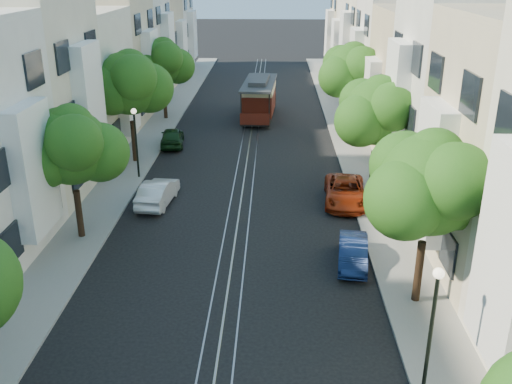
# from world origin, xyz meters

# --- Properties ---
(ground) EXTENTS (200.00, 200.00, 0.00)m
(ground) POSITION_xyz_m (0.00, 28.00, 0.00)
(ground) COLOR black
(ground) RESTS_ON ground
(sidewalk_east) EXTENTS (2.50, 80.00, 0.12)m
(sidewalk_east) POSITION_xyz_m (7.25, 28.00, 0.06)
(sidewalk_east) COLOR gray
(sidewalk_east) RESTS_ON ground
(sidewalk_west) EXTENTS (2.50, 80.00, 0.12)m
(sidewalk_west) POSITION_xyz_m (-7.25, 28.00, 0.06)
(sidewalk_west) COLOR gray
(sidewalk_west) RESTS_ON ground
(rail_left) EXTENTS (0.06, 80.00, 0.02)m
(rail_left) POSITION_xyz_m (-0.55, 28.00, 0.01)
(rail_left) COLOR gray
(rail_left) RESTS_ON ground
(rail_slot) EXTENTS (0.06, 80.00, 0.02)m
(rail_slot) POSITION_xyz_m (0.00, 28.00, 0.01)
(rail_slot) COLOR gray
(rail_slot) RESTS_ON ground
(rail_right) EXTENTS (0.06, 80.00, 0.02)m
(rail_right) POSITION_xyz_m (0.55, 28.00, 0.01)
(rail_right) COLOR gray
(rail_right) RESTS_ON ground
(lane_line) EXTENTS (0.08, 80.00, 0.01)m
(lane_line) POSITION_xyz_m (0.00, 28.00, 0.00)
(lane_line) COLOR tan
(lane_line) RESTS_ON ground
(townhouses_east) EXTENTS (7.75, 72.00, 12.00)m
(townhouses_east) POSITION_xyz_m (11.87, 27.91, 5.18)
(townhouses_east) COLOR beige
(townhouses_east) RESTS_ON ground
(townhouses_west) EXTENTS (7.75, 72.00, 11.76)m
(townhouses_west) POSITION_xyz_m (-11.87, 27.91, 5.08)
(townhouses_west) COLOR silver
(townhouses_west) RESTS_ON ground
(tree_e_b) EXTENTS (4.93, 4.08, 6.68)m
(tree_e_b) POSITION_xyz_m (7.26, 8.98, 4.73)
(tree_e_b) COLOR black
(tree_e_b) RESTS_ON ground
(tree_e_c) EXTENTS (4.84, 3.99, 6.52)m
(tree_e_c) POSITION_xyz_m (7.26, 19.98, 4.60)
(tree_e_c) COLOR black
(tree_e_c) RESTS_ON ground
(tree_e_d) EXTENTS (5.01, 4.16, 6.85)m
(tree_e_d) POSITION_xyz_m (7.26, 30.98, 4.87)
(tree_e_d) COLOR black
(tree_e_d) RESTS_ON ground
(tree_w_b) EXTENTS (4.72, 3.87, 6.27)m
(tree_w_b) POSITION_xyz_m (-7.14, 13.98, 4.40)
(tree_w_b) COLOR black
(tree_w_b) RESTS_ON ground
(tree_w_c) EXTENTS (5.13, 4.28, 7.09)m
(tree_w_c) POSITION_xyz_m (-7.14, 24.98, 5.07)
(tree_w_c) COLOR black
(tree_w_c) RESTS_ON ground
(tree_w_d) EXTENTS (4.84, 3.99, 6.52)m
(tree_w_d) POSITION_xyz_m (-7.14, 35.98, 4.60)
(tree_w_d) COLOR black
(tree_w_d) RESTS_ON ground
(lamp_east) EXTENTS (0.32, 0.32, 4.16)m
(lamp_east) POSITION_xyz_m (6.30, 4.00, 2.85)
(lamp_east) COLOR black
(lamp_east) RESTS_ON ground
(lamp_west) EXTENTS (0.32, 0.32, 4.16)m
(lamp_west) POSITION_xyz_m (-6.30, 22.00, 2.85)
(lamp_west) COLOR black
(lamp_west) RESTS_ON ground
(cable_car) EXTENTS (2.95, 8.03, 3.04)m
(cable_car) POSITION_xyz_m (0.50, 36.78, 1.80)
(cable_car) COLOR black
(cable_car) RESTS_ON ground
(parked_car_e_mid) EXTENTS (1.60, 3.56, 1.13)m
(parked_car_e_mid) POSITION_xyz_m (5.17, 11.88, 0.57)
(parked_car_e_mid) COLOR #0D1C44
(parked_car_e_mid) RESTS_ON ground
(parked_car_e_far) EXTENTS (2.44, 4.77, 1.29)m
(parked_car_e_far) POSITION_xyz_m (5.60, 18.67, 0.64)
(parked_car_e_far) COLOR #962A0D
(parked_car_e_far) RESTS_ON ground
(parked_car_w_mid) EXTENTS (1.79, 4.10, 1.31)m
(parked_car_w_mid) POSITION_xyz_m (-4.40, 18.22, 0.65)
(parked_car_w_mid) COLOR silver
(parked_car_w_mid) RESTS_ON ground
(parked_car_w_far) EXTENTS (2.00, 4.02, 1.32)m
(parked_car_w_far) POSITION_xyz_m (-5.40, 28.64, 0.66)
(parked_car_w_far) COLOR black
(parked_car_w_far) RESTS_ON ground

